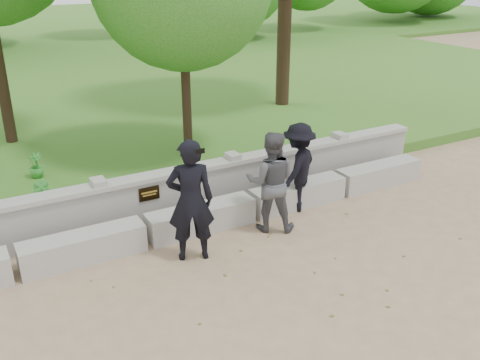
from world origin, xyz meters
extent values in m
plane|color=tan|center=(0.00, 0.00, 0.00)|extent=(80.00, 80.00, 0.00)
cube|color=#3E7322|center=(0.00, 14.00, 0.12)|extent=(40.00, 22.00, 0.25)
cube|color=#A6A49D|center=(-1.00, 1.90, 0.23)|extent=(1.90, 0.45, 0.45)
cube|color=#A6A49D|center=(1.00, 1.90, 0.23)|extent=(1.90, 0.45, 0.45)
cube|color=#A6A49D|center=(3.00, 1.90, 0.23)|extent=(1.90, 0.45, 0.45)
cube|color=#A6A49D|center=(5.00, 1.90, 0.23)|extent=(1.90, 0.45, 0.45)
cube|color=#9C9A93|center=(0.00, 2.60, 0.41)|extent=(12.50, 0.25, 0.82)
cube|color=#A6A49D|center=(0.00, 2.60, 0.86)|extent=(12.50, 0.35, 0.08)
cube|color=black|center=(0.30, 2.46, 0.62)|extent=(0.36, 0.02, 0.24)
imported|color=black|center=(0.49, 1.16, 0.97)|extent=(0.82, 0.67, 1.95)
cube|color=black|center=(0.49, 0.77, 1.88)|extent=(0.14, 0.06, 0.07)
imported|color=#46474C|center=(2.06, 1.39, 0.87)|extent=(1.07, 1.01, 1.74)
imported|color=black|center=(2.91, 1.80, 0.82)|extent=(1.23, 1.09, 1.65)
cylinder|color=#382619|center=(2.14, 4.97, 1.73)|extent=(0.20, 0.20, 2.96)
cylinder|color=#382619|center=(6.35, 7.52, 3.17)|extent=(0.39, 0.39, 5.84)
imported|color=#338A2F|center=(-1.28, 3.30, 0.56)|extent=(0.43, 0.43, 0.62)
imported|color=#338A2F|center=(-1.10, 5.11, 0.51)|extent=(0.38, 0.38, 0.51)
camera|label=1|loc=(-2.40, -5.51, 4.36)|focal=40.00mm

